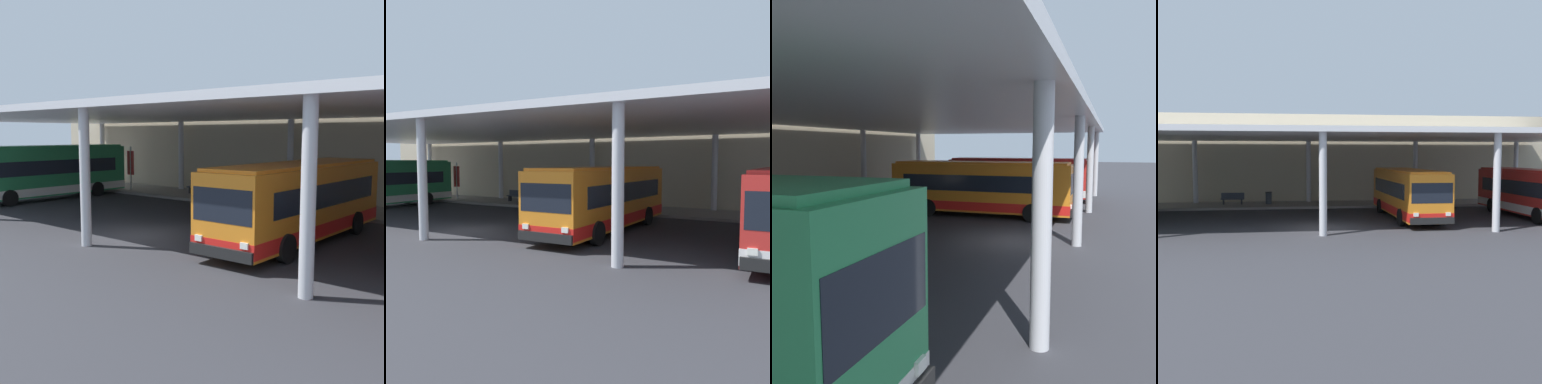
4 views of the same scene
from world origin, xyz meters
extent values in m
plane|color=#333338|center=(0.00, 0.00, 0.00)|extent=(200.00, 200.00, 0.00)
cube|color=gray|center=(0.00, 11.75, 0.09)|extent=(42.00, 4.50, 0.18)
cube|color=#C1B293|center=(0.00, 15.00, 3.79)|extent=(48.00, 1.60, 7.58)
cube|color=silver|center=(0.00, 5.50, 5.40)|extent=(40.00, 17.00, 0.30)
cylinder|color=silver|center=(-18.50, 13.50, 2.62)|extent=(0.40, 0.40, 5.25)
cylinder|color=silver|center=(-9.25, 13.50, 2.62)|extent=(0.40, 0.40, 5.25)
cylinder|color=silver|center=(0.00, -2.50, 2.62)|extent=(0.40, 0.40, 5.25)
cylinder|color=silver|center=(0.00, 13.50, 2.62)|extent=(0.40, 0.40, 5.25)
cylinder|color=silver|center=(9.25, -2.50, 2.62)|extent=(0.40, 0.40, 5.25)
cube|color=#28844C|center=(-13.02, 4.38, 1.90)|extent=(2.56, 11.21, 3.10)
cube|color=white|center=(-13.02, 4.38, 0.70)|extent=(2.58, 11.23, 0.50)
cube|color=black|center=(-13.02, 4.53, 2.20)|extent=(2.59, 9.20, 0.90)
cube|color=#2A8B50|center=(-13.02, 4.38, 3.51)|extent=(2.36, 10.76, 0.12)
cylinder|color=black|center=(-11.81, 0.90, 0.50)|extent=(0.29, 1.00, 1.00)
cylinder|color=black|center=(-14.22, 7.47, 0.50)|extent=(0.29, 1.00, 1.00)
cylinder|color=black|center=(-11.77, 7.46, 0.50)|extent=(0.29, 1.00, 1.00)
cube|color=orange|center=(5.93, 3.41, 1.70)|extent=(2.52, 10.40, 2.70)
cube|color=red|center=(5.93, 3.41, 0.70)|extent=(2.54, 10.42, 0.50)
cube|color=black|center=(5.93, 3.56, 2.00)|extent=(2.56, 8.53, 0.90)
cube|color=black|center=(5.94, -1.74, 2.05)|extent=(2.30, 0.12, 1.10)
cube|color=black|center=(5.94, -1.83, 0.55)|extent=(2.45, 0.16, 0.36)
cube|color=orange|center=(5.93, 3.41, 3.11)|extent=(2.32, 9.99, 0.12)
cube|color=yellow|center=(5.94, -1.71, 2.87)|extent=(1.75, 0.12, 0.28)
cube|color=white|center=(5.04, -1.82, 0.90)|extent=(0.28, 0.08, 0.20)
cube|color=white|center=(6.84, -1.81, 0.90)|extent=(0.28, 0.08, 0.20)
cylinder|color=black|center=(4.71, 0.19, 0.50)|extent=(0.28, 1.00, 1.00)
cylinder|color=black|center=(7.16, 0.19, 0.50)|extent=(0.28, 1.00, 1.00)
cylinder|color=black|center=(4.70, 6.27, 0.50)|extent=(0.28, 1.00, 1.00)
cylinder|color=black|center=(7.15, 6.28, 0.50)|extent=(0.28, 1.00, 1.00)
cube|color=#383D47|center=(-6.11, 11.75, 0.63)|extent=(1.80, 0.44, 0.08)
cube|color=#383D47|center=(-6.11, 11.95, 0.88)|extent=(1.80, 0.06, 0.44)
cube|color=#2D2D33|center=(-6.81, 11.75, 0.41)|extent=(0.10, 0.36, 0.45)
cube|color=#2D2D33|center=(-5.41, 11.75, 0.41)|extent=(0.10, 0.36, 0.45)
cylinder|color=#33383D|center=(-3.29, 11.81, 0.63)|extent=(0.48, 0.48, 0.90)
cylinder|color=black|center=(-3.29, 11.81, 1.12)|extent=(0.52, 0.52, 0.08)
cylinder|color=#B2B2B7|center=(-12.09, 10.95, 1.78)|extent=(0.12, 0.12, 3.20)
cube|color=#B22323|center=(-12.09, 10.93, 2.16)|extent=(0.70, 0.04, 1.80)
camera|label=1|loc=(14.83, -13.75, 4.26)|focal=44.82mm
camera|label=2|loc=(14.39, -14.18, 3.39)|focal=37.18mm
camera|label=3|loc=(-17.31, -3.75, 4.03)|focal=39.10mm
camera|label=4|loc=(-1.78, -25.99, 4.09)|focal=43.73mm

